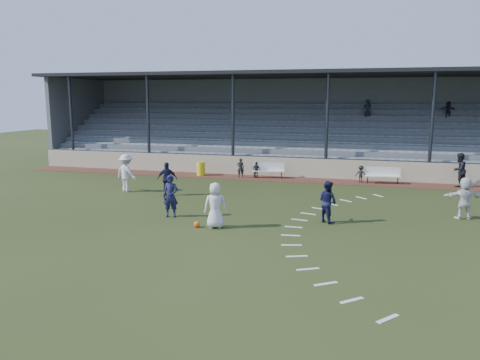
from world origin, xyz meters
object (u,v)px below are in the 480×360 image
(bench_left, at_px, (268,169))
(football, at_px, (197,224))
(player_white_lead, at_px, (215,205))
(official, at_px, (459,170))
(player_navy_lead, at_px, (171,196))
(bench_right, at_px, (383,174))
(trash_bin, at_px, (201,169))

(bench_left, bearing_deg, football, -101.11)
(football, relative_size, player_white_lead, 0.14)
(official, bearing_deg, football, -4.53)
(football, distance_m, player_navy_lead, 2.17)
(bench_right, height_order, official, official)
(trash_bin, distance_m, official, 15.28)
(bench_left, relative_size, player_white_lead, 1.15)
(trash_bin, relative_size, player_white_lead, 0.48)
(bench_left, bearing_deg, player_white_lead, -97.62)
(football, xyz_separation_m, official, (11.23, 11.68, 0.85))
(player_white_lead, bearing_deg, trash_bin, -84.56)
(bench_right, xyz_separation_m, player_white_lead, (-6.46, -11.48, 0.30))
(football, height_order, official, official)
(player_navy_lead, distance_m, official, 16.57)
(bench_right, xyz_separation_m, trash_bin, (-11.21, -0.12, -0.13))
(bench_right, relative_size, player_navy_lead, 1.14)
(player_navy_lead, bearing_deg, bench_left, 70.82)
(official, bearing_deg, player_white_lead, -3.03)
(bench_right, relative_size, official, 1.07)
(bench_left, distance_m, official, 10.91)
(bench_right, relative_size, football, 8.30)
(football, bearing_deg, player_navy_lead, 142.74)
(bench_right, height_order, player_white_lead, player_white_lead)
(trash_bin, relative_size, official, 0.45)
(trash_bin, bearing_deg, bench_left, 3.04)
(player_navy_lead, bearing_deg, trash_bin, 94.60)
(player_white_lead, distance_m, official, 15.61)
(bench_right, bearing_deg, bench_left, 171.48)
(player_navy_lead, height_order, official, official)
(player_white_lead, bearing_deg, football, -5.54)
(bench_left, height_order, official, official)
(bench_left, relative_size, official, 1.07)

